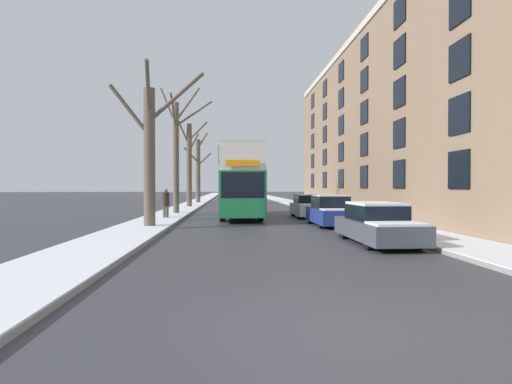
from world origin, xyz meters
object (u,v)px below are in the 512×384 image
parked_car_2 (309,207)px  pedestrian_left_sidewalk (166,203)px  parked_car_1 (331,212)px  bare_tree_left_0 (150,150)px  bare_tree_left_1 (177,151)px  bare_tree_left_2 (189,162)px  bare_tree_left_3 (198,169)px  double_decker_bus (240,179)px  parked_car_0 (377,225)px

parked_car_2 → pedestrian_left_sidewalk: pedestrian_left_sidewalk is taller
parked_car_1 → bare_tree_left_0: bearing=-173.6°
parked_car_2 → pedestrian_left_sidewalk: bearing=-169.9°
bare_tree_left_1 → bare_tree_left_2: 9.57m
bare_tree_left_2 → bare_tree_left_3: size_ratio=1.07×
bare_tree_left_3 → double_decker_bus: bearing=-78.5°
bare_tree_left_0 → double_decker_bus: size_ratio=0.70×
bare_tree_left_3 → pedestrian_left_sidewalk: size_ratio=4.53×
bare_tree_left_2 → pedestrian_left_sidewalk: bearing=-90.0°
bare_tree_left_1 → parked_car_2: size_ratio=2.28×
parked_car_2 → parked_car_1: bearing=-90.0°
bare_tree_left_3 → parked_car_2: (8.78, -21.93, -3.35)m
double_decker_bus → parked_car_1: double_decker_bus is taller
parked_car_0 → double_decker_bus: bearing=109.6°
bare_tree_left_1 → double_decker_bus: bare_tree_left_1 is taller
bare_tree_left_2 → parked_car_0: 25.98m
bare_tree_left_3 → parked_car_1: (8.78, -27.59, -3.32)m
bare_tree_left_0 → bare_tree_left_1: 9.29m
bare_tree_left_0 → bare_tree_left_3: (-0.01, 28.57, 0.38)m
pedestrian_left_sidewalk → bare_tree_left_3: bearing=-60.4°
parked_car_0 → parked_car_1: (-0.00, 6.32, 0.06)m
parked_car_1 → parked_car_2: size_ratio=1.02×
bare_tree_left_1 → parked_car_0: 17.43m
bare_tree_left_3 → pedestrian_left_sidewalk: (-0.08, -23.51, -3.01)m
bare_tree_left_1 → bare_tree_left_2: bare_tree_left_1 is taller
parked_car_2 → pedestrian_left_sidewalk: 9.00m
bare_tree_left_2 → parked_car_2: bearing=-54.0°
parked_car_1 → bare_tree_left_1: bearing=136.6°
bare_tree_left_0 → bare_tree_left_2: 18.83m
bare_tree_left_2 → parked_car_0: size_ratio=1.99×
pedestrian_left_sidewalk → parked_car_1: bearing=-174.9°
bare_tree_left_2 → bare_tree_left_0: bearing=-89.8°
bare_tree_left_1 → parked_car_2: (8.74, -2.62, -3.79)m
parked_car_2 → pedestrian_left_sidewalk: (-8.85, -1.57, 0.34)m
parked_car_1 → pedestrian_left_sidewalk: (-8.85, 4.08, 0.31)m
bare_tree_left_3 → parked_car_1: 29.14m
parked_car_0 → pedestrian_left_sidewalk: pedestrian_left_sidewalk is taller
bare_tree_left_2 → bare_tree_left_3: (0.07, 9.75, -0.25)m
parked_car_1 → double_decker_bus: bearing=126.1°
bare_tree_left_1 → parked_car_1: 12.61m
bare_tree_left_1 → parked_car_1: bare_tree_left_1 is taller
bare_tree_left_2 → double_decker_bus: (4.44, -11.79, -1.80)m
parked_car_0 → pedestrian_left_sidewalk: bearing=130.4°
double_decker_bus → pedestrian_left_sidewalk: 5.08m
bare_tree_left_0 → pedestrian_left_sidewalk: size_ratio=3.96×
parked_car_1 → parked_car_2: 5.65m
double_decker_bus → pedestrian_left_sidewalk: double_decker_bus is taller
bare_tree_left_3 → parked_car_1: bearing=-72.3°
bare_tree_left_3 → parked_car_0: size_ratio=1.86×
bare_tree_left_2 → pedestrian_left_sidewalk: bare_tree_left_2 is taller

